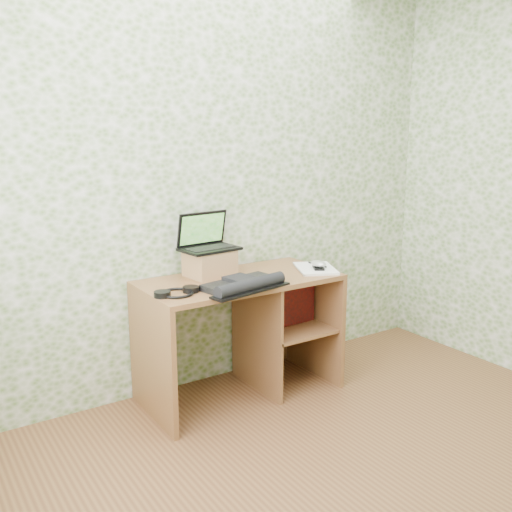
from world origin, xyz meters
TOP-DOWN VIEW (x-y plane):
  - wall_back at (0.00, 1.75)m, footprint 3.50×0.00m
  - desk at (0.08, 1.47)m, footprint 1.20×0.60m
  - riser at (-0.12, 1.58)m, footprint 0.29×0.25m
  - laptop at (-0.12, 1.62)m, footprint 0.36×0.27m
  - keyboard at (-0.10, 1.23)m, footprint 0.53×0.35m
  - headphones at (-0.47, 1.33)m, footprint 0.26×0.19m
  - notepad at (0.52, 1.35)m, footprint 0.34×0.39m
  - mouse at (0.51, 1.31)m, footprint 0.12×0.14m
  - pen at (0.56, 1.39)m, footprint 0.02×0.16m
  - red_box at (0.42, 1.44)m, footprint 0.27×0.09m

SIDE VIEW (x-z plane):
  - desk at x=0.08m, z-range 0.11..0.86m
  - red_box at x=0.42m, z-range 0.39..0.71m
  - notepad at x=0.52m, z-range 0.75..0.77m
  - headphones at x=-0.47m, z-range 0.75..0.78m
  - pen at x=0.56m, z-range 0.77..0.77m
  - keyboard at x=-0.10m, z-range 0.74..0.81m
  - mouse at x=0.51m, z-range 0.77..0.81m
  - riser at x=-0.12m, z-range 0.75..0.91m
  - laptop at x=-0.12m, z-range 0.85..1.08m
  - wall_back at x=0.00m, z-range -0.45..3.05m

